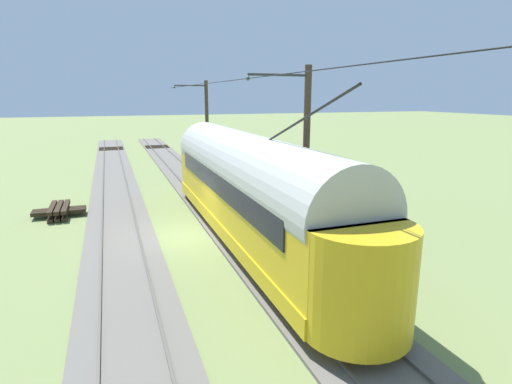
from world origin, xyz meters
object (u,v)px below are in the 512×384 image
at_px(vintage_streetcar, 248,185).
at_px(catenary_pole_foreground, 206,123).
at_px(catenary_pole_mid_near, 305,149).
at_px(switch_stand, 206,165).
at_px(spare_tie_stack, 59,211).

xyz_separation_m(vintage_streetcar, catenary_pole_foreground, (-2.42, -17.52, 1.34)).
height_order(vintage_streetcar, catenary_pole_foreground, catenary_pole_foreground).
bearing_deg(catenary_pole_mid_near, vintage_streetcar, -2.19).
height_order(vintage_streetcar, catenary_pole_mid_near, catenary_pole_mid_near).
xyz_separation_m(switch_stand, spare_tie_stack, (9.12, 8.03, -0.43)).
height_order(vintage_streetcar, switch_stand, vintage_streetcar).
bearing_deg(catenary_pole_mid_near, catenary_pole_foreground, -90.00).
height_order(vintage_streetcar, spare_tie_stack, vintage_streetcar).
relative_size(catenary_pole_mid_near, spare_tie_stack, 2.87).
bearing_deg(vintage_streetcar, catenary_pole_foreground, -97.88).
xyz_separation_m(catenary_pole_foreground, catenary_pole_mid_near, (0.00, 17.62, 0.00)).
xyz_separation_m(catenary_pole_mid_near, switch_stand, (0.89, -14.34, -2.90)).
bearing_deg(vintage_streetcar, switch_stand, -96.16).
xyz_separation_m(vintage_streetcar, spare_tie_stack, (7.58, -6.22, -1.99)).
distance_m(vintage_streetcar, spare_tie_stack, 10.00).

